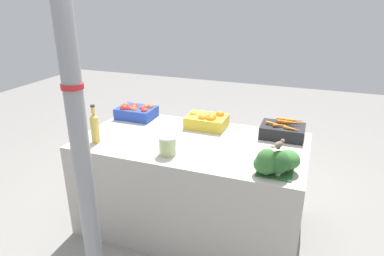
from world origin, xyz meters
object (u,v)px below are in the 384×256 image
at_px(carrot_crate, 283,130).
at_px(pickle_jar, 168,145).
at_px(juice_bottle_golden, 95,127).
at_px(apple_crate, 136,111).
at_px(sparrow_bird, 279,144).
at_px(broccoli_pile, 273,162).
at_px(support_pole, 75,107).
at_px(juice_bottle_cloudy, 83,126).
at_px(orange_crate, 207,120).

distance_m(carrot_crate, pickle_jar, 0.94).
bearing_deg(juice_bottle_golden, apple_crate, 88.05).
bearing_deg(sparrow_bird, broccoli_pile, 142.81).
distance_m(support_pole, juice_bottle_golden, 0.67).
bearing_deg(juice_bottle_golden, broccoli_pile, -1.75).
bearing_deg(juice_bottle_cloudy, pickle_jar, -0.55).
distance_m(juice_bottle_golden, pickle_jar, 0.60).
bearing_deg(support_pole, juice_bottle_golden, 118.13).
relative_size(pickle_jar, sparrow_bird, 1.06).
bearing_deg(pickle_jar, juice_bottle_cloudy, 179.45).
xyz_separation_m(support_pole, pickle_jar, (0.32, 0.50, -0.39)).
bearing_deg(juice_bottle_golden, sparrow_bird, -1.26).
relative_size(orange_crate, carrot_crate, 1.00).
height_order(orange_crate, juice_bottle_cloudy, juice_bottle_cloudy).
bearing_deg(sparrow_bird, support_pole, 140.03).
relative_size(apple_crate, juice_bottle_golden, 1.12).
xyz_separation_m(carrot_crate, sparrow_bird, (0.03, -0.62, 0.15)).
bearing_deg(broccoli_pile, pickle_jar, 177.34).
bearing_deg(support_pole, pickle_jar, 57.35).
bearing_deg(juice_bottle_golden, pickle_jar, -0.64).
distance_m(support_pole, orange_crate, 1.24).
relative_size(carrot_crate, juice_bottle_golden, 1.12).
distance_m(apple_crate, carrot_crate, 1.29).
bearing_deg(support_pole, juice_bottle_cloudy, 126.48).
distance_m(carrot_crate, juice_bottle_golden, 1.44).
distance_m(juice_bottle_cloudy, sparrow_bird, 1.45).
xyz_separation_m(juice_bottle_cloudy, pickle_jar, (0.70, -0.01, -0.05)).
relative_size(apple_crate, pickle_jar, 2.46).
bearing_deg(juice_bottle_cloudy, sparrow_bird, -1.17).
xyz_separation_m(apple_crate, broccoli_pile, (1.30, -0.63, 0.02)).
height_order(apple_crate, orange_crate, same).
bearing_deg(sparrow_bird, orange_crate, 72.77).
xyz_separation_m(carrot_crate, juice_bottle_golden, (-1.31, -0.59, 0.07)).
xyz_separation_m(juice_bottle_golden, pickle_jar, (0.60, -0.01, -0.05)).
xyz_separation_m(support_pole, orange_crate, (0.42, 1.10, -0.40)).
height_order(support_pole, pickle_jar, support_pole).
height_order(orange_crate, pickle_jar, same).
height_order(carrot_crate, juice_bottle_cloudy, juice_bottle_cloudy).
relative_size(support_pole, pickle_jar, 18.17).
xyz_separation_m(broccoli_pile, juice_bottle_cloudy, (-1.43, 0.04, 0.04)).
height_order(juice_bottle_golden, pickle_jar, juice_bottle_golden).
bearing_deg(apple_crate, broccoli_pile, -25.71).
xyz_separation_m(carrot_crate, juice_bottle_cloudy, (-1.42, -0.59, 0.06)).
xyz_separation_m(support_pole, juice_bottle_golden, (-0.27, 0.51, -0.34)).
bearing_deg(juice_bottle_cloudy, support_pole, -53.52).
bearing_deg(apple_crate, pickle_jar, -45.88).
height_order(apple_crate, sparrow_bird, sparrow_bird).
distance_m(orange_crate, pickle_jar, 0.60).
bearing_deg(support_pole, orange_crate, 69.18).
height_order(broccoli_pile, juice_bottle_cloudy, juice_bottle_cloudy).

